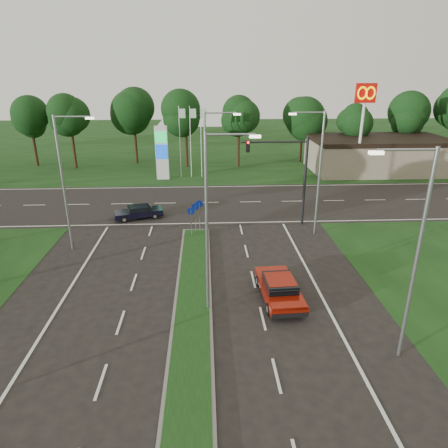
{
  "coord_description": "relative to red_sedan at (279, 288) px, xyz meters",
  "views": [
    {
      "loc": [
        0.75,
        -11.74,
        11.45
      ],
      "look_at": [
        1.95,
        12.52,
        2.2
      ],
      "focal_mm": 32.0,
      "sensor_mm": 36.0,
      "label": 1
    }
  ],
  "objects": [
    {
      "name": "median_signs",
      "position": [
        -4.63,
        9.59,
        1.04
      ],
      "size": [
        1.16,
        1.76,
        2.38
      ],
      "color": "gray",
      "rests_on": "ground"
    },
    {
      "name": "treeline_far",
      "position": [
        -4.53,
        33.12,
        6.16
      ],
      "size": [
        6.0,
        6.0,
        9.9
      ],
      "color": "black",
      "rests_on": "ground"
    },
    {
      "name": "commercial_building",
      "position": [
        17.37,
        29.19,
        1.33
      ],
      "size": [
        16.0,
        9.0,
        4.0
      ],
      "primitive_type": "cube",
      "color": "gray",
      "rests_on": "ground"
    },
    {
      "name": "ground",
      "position": [
        -4.63,
        -6.81,
        -0.67
      ],
      "size": [
        160.0,
        160.0,
        0.0
      ],
      "primitive_type": "plane",
      "color": "black",
      "rests_on": "ground"
    },
    {
      "name": "traffic_signal",
      "position": [
        2.56,
        11.19,
        3.98
      ],
      "size": [
        5.1,
        0.42,
        7.0
      ],
      "color": "black",
      "rests_on": "ground"
    },
    {
      "name": "mcdonalds_sign",
      "position": [
        13.37,
        25.16,
        7.31
      ],
      "size": [
        2.2,
        0.47,
        10.4
      ],
      "color": "silver",
      "rests_on": "ground"
    },
    {
      "name": "streetlight_left_far",
      "position": [
        -12.93,
        7.19,
        4.41
      ],
      "size": [
        2.53,
        0.22,
        9.0
      ],
      "color": "gray",
      "rests_on": "ground"
    },
    {
      "name": "median_kerb",
      "position": [
        -4.63,
        -2.81,
        -0.61
      ],
      "size": [
        2.0,
        26.0,
        0.12
      ],
      "primitive_type": "cube",
      "color": "slate",
      "rests_on": "ground"
    },
    {
      "name": "cross_road",
      "position": [
        -4.63,
        17.19,
        -0.67
      ],
      "size": [
        160.0,
        12.0,
        0.02
      ],
      "primitive_type": "cube",
      "color": "black",
      "rests_on": "ground"
    },
    {
      "name": "gas_pylon",
      "position": [
        -8.42,
        26.24,
        2.52
      ],
      "size": [
        5.8,
        1.26,
        8.0
      ],
      "color": "silver",
      "rests_on": "ground"
    },
    {
      "name": "navy_sedan",
      "position": [
        -9.46,
        13.2,
        -0.1
      ],
      "size": [
        4.17,
        2.59,
        1.07
      ],
      "rotation": [
        0.0,
        0.0,
        1.85
      ],
      "color": "black",
      "rests_on": "ground"
    },
    {
      "name": "streetlight_right_near",
      "position": [
        4.17,
        -4.81,
        4.41
      ],
      "size": [
        2.53,
        0.22,
        9.0
      ],
      "rotation": [
        0.0,
        0.0,
        3.14
      ],
      "color": "gray",
      "rests_on": "ground"
    },
    {
      "name": "streetlight_median_near",
      "position": [
        -3.63,
        -0.81,
        4.41
      ],
      "size": [
        2.53,
        0.22,
        9.0
      ],
      "color": "gray",
      "rests_on": "ground"
    },
    {
      "name": "verge_far",
      "position": [
        -4.63,
        48.19,
        -0.67
      ],
      "size": [
        160.0,
        50.0,
        0.02
      ],
      "primitive_type": "cube",
      "color": "black",
      "rests_on": "ground"
    },
    {
      "name": "streetlight_median_far",
      "position": [
        -3.63,
        9.19,
        4.41
      ],
      "size": [
        2.53,
        0.22,
        9.0
      ],
      "color": "gray",
      "rests_on": "ground"
    },
    {
      "name": "red_sedan",
      "position": [
        0.0,
        0.0,
        0.0
      ],
      "size": [
        2.1,
        4.64,
        1.25
      ],
      "rotation": [
        0.0,
        0.0,
        0.05
      ],
      "color": "maroon",
      "rests_on": "ground"
    },
    {
      "name": "streetlight_right_far",
      "position": [
        4.17,
        9.19,
        4.41
      ],
      "size": [
        2.53,
        0.22,
        9.0
      ],
      "rotation": [
        0.0,
        0.0,
        3.14
      ],
      "color": "gray",
      "rests_on": "ground"
    }
  ]
}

